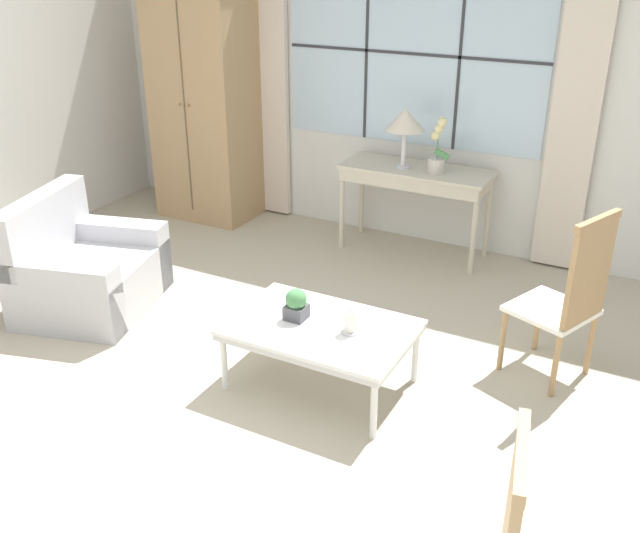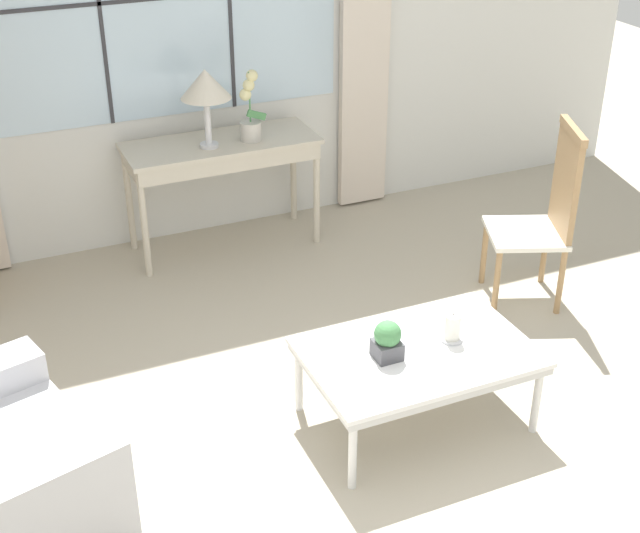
{
  "view_description": "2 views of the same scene",
  "coord_description": "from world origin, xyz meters",
  "px_view_note": "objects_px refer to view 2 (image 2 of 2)",
  "views": [
    {
      "loc": [
        2.19,
        -2.74,
        2.52
      ],
      "look_at": [
        0.25,
        0.89,
        0.6
      ],
      "focal_mm": 40.0,
      "sensor_mm": 36.0,
      "label": 1
    },
    {
      "loc": [
        -1.39,
        -2.54,
        2.82
      ],
      "look_at": [
        0.03,
        0.68,
        0.88
      ],
      "focal_mm": 50.0,
      "sensor_mm": 36.0,
      "label": 2
    }
  ],
  "objects_px": {
    "table_lamp": "(205,86)",
    "coffee_table": "(418,357)",
    "potted_plant_small": "(387,340)",
    "pillar_candle": "(452,329)",
    "side_chair_wooden": "(547,209)",
    "console_table": "(221,154)",
    "potted_orchid": "(250,115)"
  },
  "relations": [
    {
      "from": "side_chair_wooden",
      "to": "console_table",
      "type": "bearing_deg",
      "value": 136.82
    },
    {
      "from": "console_table",
      "to": "pillar_candle",
      "type": "distance_m",
      "value": 2.23
    },
    {
      "from": "potted_orchid",
      "to": "potted_plant_small",
      "type": "relative_size",
      "value": 2.34
    },
    {
      "from": "pillar_candle",
      "to": "console_table",
      "type": "bearing_deg",
      "value": 101.53
    },
    {
      "from": "table_lamp",
      "to": "coffee_table",
      "type": "distance_m",
      "value": 2.29
    },
    {
      "from": "coffee_table",
      "to": "potted_plant_small",
      "type": "relative_size",
      "value": 5.51
    },
    {
      "from": "side_chair_wooden",
      "to": "pillar_candle",
      "type": "xyz_separation_m",
      "value": [
        -1.08,
        -0.75,
        -0.12
      ]
    },
    {
      "from": "console_table",
      "to": "side_chair_wooden",
      "type": "xyz_separation_m",
      "value": [
        1.53,
        -1.44,
        -0.07
      ]
    },
    {
      "from": "coffee_table",
      "to": "console_table",
      "type": "bearing_deg",
      "value": 96.65
    },
    {
      "from": "table_lamp",
      "to": "potted_plant_small",
      "type": "distance_m",
      "value": 2.22
    },
    {
      "from": "table_lamp",
      "to": "pillar_candle",
      "type": "relative_size",
      "value": 3.29
    },
    {
      "from": "console_table",
      "to": "pillar_candle",
      "type": "relative_size",
      "value": 8.2
    },
    {
      "from": "console_table",
      "to": "pillar_candle",
      "type": "bearing_deg",
      "value": -78.47
    },
    {
      "from": "potted_orchid",
      "to": "side_chair_wooden",
      "type": "relative_size",
      "value": 0.42
    },
    {
      "from": "table_lamp",
      "to": "potted_plant_small",
      "type": "relative_size",
      "value": 2.57
    },
    {
      "from": "table_lamp",
      "to": "potted_orchid",
      "type": "bearing_deg",
      "value": 1.7
    },
    {
      "from": "potted_orchid",
      "to": "coffee_table",
      "type": "distance_m",
      "value": 2.2
    },
    {
      "from": "coffee_table",
      "to": "side_chair_wooden",
      "type": "bearing_deg",
      "value": 30.61
    },
    {
      "from": "console_table",
      "to": "coffee_table",
      "type": "relative_size",
      "value": 1.16
    },
    {
      "from": "table_lamp",
      "to": "coffee_table",
      "type": "bearing_deg",
      "value": -80.58
    },
    {
      "from": "coffee_table",
      "to": "pillar_candle",
      "type": "height_order",
      "value": "pillar_candle"
    },
    {
      "from": "side_chair_wooden",
      "to": "pillar_candle",
      "type": "relative_size",
      "value": 7.21
    },
    {
      "from": "potted_orchid",
      "to": "potted_plant_small",
      "type": "distance_m",
      "value": 2.17
    },
    {
      "from": "console_table",
      "to": "side_chair_wooden",
      "type": "distance_m",
      "value": 2.1
    },
    {
      "from": "potted_orchid",
      "to": "coffee_table",
      "type": "height_order",
      "value": "potted_orchid"
    },
    {
      "from": "console_table",
      "to": "potted_plant_small",
      "type": "relative_size",
      "value": 6.4
    },
    {
      "from": "table_lamp",
      "to": "potted_orchid",
      "type": "height_order",
      "value": "table_lamp"
    },
    {
      "from": "pillar_candle",
      "to": "side_chair_wooden",
      "type": "bearing_deg",
      "value": 34.49
    },
    {
      "from": "coffee_table",
      "to": "potted_plant_small",
      "type": "xyz_separation_m",
      "value": [
        -0.17,
        0.0,
        0.14
      ]
    },
    {
      "from": "potted_orchid",
      "to": "side_chair_wooden",
      "type": "distance_m",
      "value": 1.95
    },
    {
      "from": "potted_plant_small",
      "to": "pillar_candle",
      "type": "xyz_separation_m",
      "value": [
        0.36,
        0.0,
        -0.03
      ]
    },
    {
      "from": "table_lamp",
      "to": "side_chair_wooden",
      "type": "distance_m",
      "value": 2.2
    }
  ]
}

